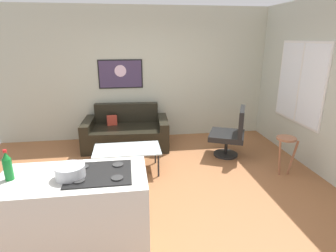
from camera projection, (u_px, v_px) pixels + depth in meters
ground at (163, 190)px, 4.15m from camera, size 6.40×6.40×0.04m
back_wall at (148, 75)px, 6.00m from camera, size 6.40×0.05×2.80m
right_wall at (325, 88)px, 4.36m from camera, size 0.05×6.40×2.80m
couch at (126, 133)px, 5.74m from camera, size 1.75×1.03×0.83m
coffee_table at (127, 150)px, 4.59m from camera, size 1.09×0.61×0.41m
armchair at (231, 133)px, 5.18m from camera, size 0.84×0.85×0.94m
bar_stool at (285, 146)px, 4.49m from camera, size 0.35×0.35×0.63m
kitchen_counter at (78, 218)px, 2.74m from camera, size 1.38×0.72×0.95m
soda_bottle at (8, 166)px, 2.49m from camera, size 0.08×0.08×0.29m
mixing_bowl at (70, 172)px, 2.54m from camera, size 0.27×0.27×0.12m
wall_painting at (121, 74)px, 5.87m from camera, size 0.93×0.03×0.61m
window at (300, 83)px, 4.93m from camera, size 0.03×1.37×1.44m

